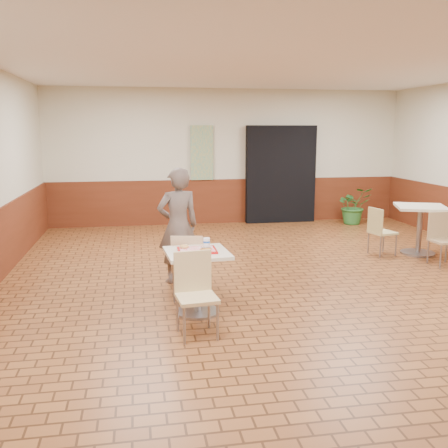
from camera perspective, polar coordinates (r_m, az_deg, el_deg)
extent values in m
cube|color=brown|center=(6.78, 8.14, -7.47)|extent=(8.00, 10.00, 0.01)
cube|color=white|center=(6.50, 8.88, 18.53)|extent=(8.00, 10.00, 0.01)
cube|color=beige|center=(11.31, 0.46, 7.67)|extent=(8.00, 0.01, 3.00)
cube|color=#562210|center=(11.39, 0.47, 2.63)|extent=(8.00, 0.04, 1.00)
cube|color=black|center=(11.50, 6.49, 5.65)|extent=(1.60, 0.22, 2.20)
cube|color=gray|center=(11.16, -2.55, 8.13)|extent=(0.50, 0.03, 1.20)
cube|color=beige|center=(5.70, -3.10, -3.33)|extent=(0.70, 0.70, 0.04)
cylinder|color=gray|center=(5.80, -3.06, -6.87)|extent=(0.08, 0.08, 0.70)
cylinder|color=gray|center=(5.91, -3.03, -9.96)|extent=(0.51, 0.51, 0.03)
cube|color=#D8BC81|center=(5.16, -3.12, -8.46)|extent=(0.44, 0.44, 0.04)
cube|color=#D8BC81|center=(5.26, -3.60, -5.39)|extent=(0.40, 0.07, 0.44)
cylinder|color=gray|center=(5.05, -4.55, -11.53)|extent=(0.03, 0.03, 0.39)
cylinder|color=gray|center=(5.12, -0.74, -11.15)|extent=(0.03, 0.03, 0.39)
cylinder|color=gray|center=(5.36, -5.33, -10.19)|extent=(0.03, 0.03, 0.39)
cylinder|color=gray|center=(5.43, -1.74, -9.86)|extent=(0.03, 0.03, 0.39)
cube|color=tan|center=(6.31, -4.11, -4.98)|extent=(0.45, 0.45, 0.04)
cube|color=tan|center=(6.08, -4.26, -3.34)|extent=(0.39, 0.10, 0.42)
cylinder|color=gray|center=(6.52, -2.51, -6.35)|extent=(0.03, 0.03, 0.38)
cylinder|color=gray|center=(6.54, -5.44, -6.33)|extent=(0.03, 0.03, 0.38)
cylinder|color=gray|center=(6.20, -2.66, -7.25)|extent=(0.03, 0.03, 0.38)
cylinder|color=gray|center=(6.23, -5.74, -7.22)|extent=(0.03, 0.03, 0.38)
imported|color=brown|center=(6.89, -5.27, -0.21)|extent=(0.65, 0.50, 1.60)
cube|color=#B80D0F|center=(5.70, -3.10, -3.02)|extent=(0.44, 0.34, 0.02)
cube|color=#E18585|center=(5.69, -3.10, -2.88)|extent=(0.39, 0.29, 0.00)
torus|color=#E2A352|center=(5.75, -4.57, -2.57)|extent=(0.11, 0.11, 0.03)
ellipsoid|color=#CB863B|center=(5.63, -2.09, -2.84)|extent=(0.13, 0.07, 0.03)
cube|color=beige|center=(5.62, -2.09, -2.65)|extent=(0.12, 0.06, 0.01)
ellipsoid|color=#B16318|center=(5.62, -2.63, -2.95)|extent=(0.03, 0.03, 0.02)
cylinder|color=white|center=(5.80, -2.00, -2.09)|extent=(0.08, 0.08, 0.10)
cylinder|color=blue|center=(5.80, -2.00, -2.04)|extent=(0.08, 0.08, 0.02)
cube|color=beige|center=(9.08, 21.60, 1.81)|extent=(0.79, 0.79, 0.04)
cylinder|color=gray|center=(9.15, 21.42, -0.78)|extent=(0.09, 0.09, 0.79)
cylinder|color=gray|center=(9.22, 21.26, -3.09)|extent=(0.57, 0.57, 0.03)
cube|color=#CDC07B|center=(8.90, 17.68, -0.93)|extent=(0.44, 0.44, 0.04)
cube|color=#CDC07B|center=(8.75, 16.90, 0.41)|extent=(0.10, 0.37, 0.41)
cylinder|color=gray|center=(8.92, 19.05, -2.30)|extent=(0.03, 0.03, 0.37)
cylinder|color=gray|center=(9.16, 17.76, -1.90)|extent=(0.03, 0.03, 0.37)
cylinder|color=gray|center=(8.72, 17.45, -2.50)|extent=(0.03, 0.03, 0.37)
cylinder|color=gray|center=(8.96, 16.17, -2.08)|extent=(0.03, 0.03, 0.37)
cube|color=tan|center=(8.54, 23.90, -1.79)|extent=(0.39, 0.39, 0.04)
cube|color=tan|center=(8.63, 23.35, -0.09)|extent=(0.38, 0.04, 0.42)
cylinder|color=gray|center=(8.36, 23.53, -3.45)|extent=(0.03, 0.03, 0.37)
cylinder|color=gray|center=(8.62, 22.29, -2.95)|extent=(0.03, 0.03, 0.37)
cylinder|color=gray|center=(8.80, 24.05, -2.81)|extent=(0.03, 0.03, 0.37)
imported|color=#2E6F2C|center=(11.64, 14.59, 2.05)|extent=(0.77, 0.67, 0.84)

